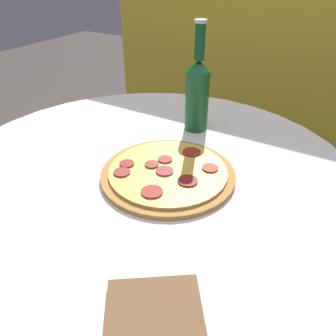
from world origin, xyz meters
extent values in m
cylinder|color=white|center=(0.00, 0.00, 0.01)|extent=(0.57, 0.57, 0.02)
cylinder|color=white|center=(0.00, 0.00, 0.36)|extent=(0.09, 0.09, 0.67)
cylinder|color=white|center=(0.00, 0.00, 0.70)|extent=(0.97, 0.97, 0.02)
cube|color=gold|center=(0.00, 0.98, 0.72)|extent=(1.60, 0.04, 1.44)
cylinder|color=#B77F3D|center=(0.06, -0.01, 0.72)|extent=(0.30, 0.30, 0.01)
cylinder|color=#E0BC4C|center=(0.06, -0.01, 0.73)|extent=(0.26, 0.26, 0.01)
cylinder|color=maroon|center=(-0.02, -0.07, 0.73)|extent=(0.04, 0.04, 0.00)
cylinder|color=maroon|center=(0.12, -0.02, 0.73)|extent=(0.04, 0.04, 0.00)
cylinder|color=maroon|center=(0.07, -0.09, 0.73)|extent=(0.04, 0.04, 0.00)
cylinder|color=maroon|center=(-0.03, -0.04, 0.73)|extent=(0.03, 0.03, 0.00)
cylinder|color=maroon|center=(0.14, 0.04, 0.73)|extent=(0.04, 0.04, 0.00)
cylinder|color=maroon|center=(0.07, 0.08, 0.73)|extent=(0.04, 0.04, 0.00)
cylinder|color=maroon|center=(0.02, -0.01, 0.73)|extent=(0.03, 0.03, 0.00)
cylinder|color=maroon|center=(0.03, 0.02, 0.73)|extent=(0.03, 0.03, 0.00)
cylinder|color=maroon|center=(0.06, -0.02, 0.73)|extent=(0.04, 0.04, 0.00)
cylinder|color=#144C23|center=(0.01, 0.24, 0.80)|extent=(0.06, 0.06, 0.16)
cone|color=#144C23|center=(0.01, 0.24, 0.89)|extent=(0.06, 0.06, 0.03)
cylinder|color=#144C23|center=(0.01, 0.24, 0.95)|extent=(0.03, 0.03, 0.09)
cylinder|color=silver|center=(0.01, 0.24, 1.00)|extent=(0.03, 0.03, 0.01)
cube|color=brown|center=(0.22, -0.31, 0.72)|extent=(0.18, 0.18, 0.01)
camera|label=1|loc=(0.36, -0.52, 1.13)|focal=35.00mm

